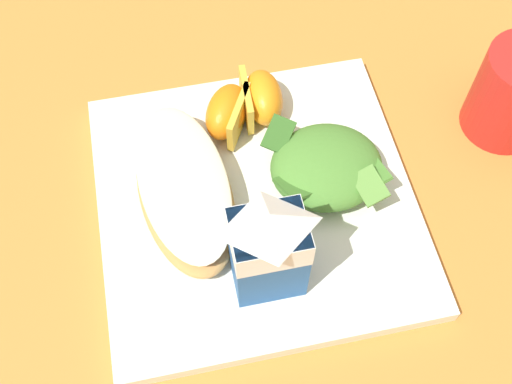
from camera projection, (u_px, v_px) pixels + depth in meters
The scene contains 7 objects.
ground at pixel (256, 206), 0.57m from camera, with size 3.00×3.00×0.00m, color #C67A33.
white_plate at pixel (256, 202), 0.57m from camera, with size 0.28×0.28×0.02m, color white.
cheesy_pizza_bread at pixel (185, 189), 0.54m from camera, with size 0.09×0.18×0.04m.
green_salad_pile at pixel (326, 167), 0.55m from camera, with size 0.10×0.11×0.04m.
milk_carton at pixel (268, 246), 0.47m from camera, with size 0.06×0.05×0.11m.
orange_wedge_front at pixel (261, 98), 0.59m from camera, with size 0.04×0.06×0.04m.
orange_wedge_middle at pixel (228, 112), 0.58m from camera, with size 0.06×0.07×0.04m.
Camera 1 is at (0.06, 0.27, 0.50)m, focal length 43.90 mm.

